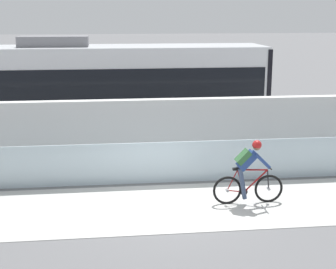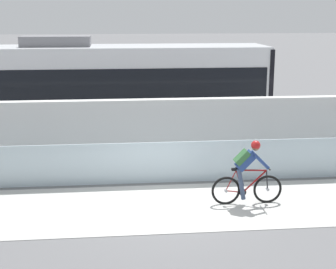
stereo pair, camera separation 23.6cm
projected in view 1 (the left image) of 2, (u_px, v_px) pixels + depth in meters
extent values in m
plane|color=slate|center=(170.00, 207.00, 12.61)|extent=(200.00, 200.00, 0.00)
cube|color=beige|center=(170.00, 206.00, 12.61)|extent=(32.00, 3.20, 0.01)
cube|color=silver|center=(161.00, 163.00, 14.26)|extent=(32.00, 0.05, 1.16)
cube|color=silver|center=(155.00, 132.00, 15.89)|extent=(32.00, 0.36, 2.05)
cube|color=#595654|center=(149.00, 144.00, 18.53)|extent=(32.00, 0.08, 0.01)
cube|color=#595654|center=(146.00, 135.00, 19.91)|extent=(32.00, 0.08, 0.01)
cube|color=silver|center=(112.00, 89.00, 18.64)|extent=(11.00, 2.50, 3.10)
cube|color=black|center=(112.00, 80.00, 18.55)|extent=(10.56, 2.54, 1.04)
cube|color=#4C4C51|center=(113.00, 126.00, 18.95)|extent=(10.78, 2.53, 0.28)
cube|color=slate|center=(54.00, 41.00, 18.00)|extent=(2.40, 1.10, 0.36)
cube|color=#232326|center=(15.00, 134.00, 18.59)|extent=(1.40, 1.88, 0.20)
cylinder|color=black|center=(11.00, 140.00, 17.91)|extent=(0.60, 0.10, 0.60)
cylinder|color=black|center=(18.00, 131.00, 19.29)|extent=(0.60, 0.10, 0.60)
cube|color=#232326|center=(207.00, 128.00, 19.40)|extent=(1.40, 1.88, 0.20)
cylinder|color=black|center=(211.00, 134.00, 18.72)|extent=(0.60, 0.10, 0.60)
cylinder|color=black|center=(203.00, 126.00, 20.11)|extent=(0.60, 0.10, 0.60)
cube|color=black|center=(259.00, 87.00, 19.27)|extent=(0.16, 2.54, 2.94)
torus|color=black|center=(269.00, 189.00, 12.81)|extent=(0.72, 0.06, 0.72)
cylinder|color=#99999E|center=(269.00, 189.00, 12.81)|extent=(0.07, 0.10, 0.07)
torus|color=black|center=(227.00, 190.00, 12.69)|extent=(0.72, 0.06, 0.72)
cylinder|color=#99999E|center=(227.00, 190.00, 12.69)|extent=(0.07, 0.10, 0.07)
cylinder|color=maroon|center=(256.00, 181.00, 12.72)|extent=(0.60, 0.04, 0.58)
cylinder|color=maroon|center=(241.00, 181.00, 12.68)|extent=(0.22, 0.04, 0.59)
cylinder|color=maroon|center=(253.00, 170.00, 12.65)|extent=(0.76, 0.04, 0.07)
cylinder|color=maroon|center=(236.00, 191.00, 12.72)|extent=(0.43, 0.03, 0.09)
cylinder|color=maroon|center=(232.00, 180.00, 12.64)|extent=(0.27, 0.02, 0.53)
cylinder|color=black|center=(268.00, 179.00, 12.75)|extent=(0.08, 0.03, 0.49)
cube|color=black|center=(238.00, 169.00, 12.59)|extent=(0.24, 0.10, 0.05)
cylinder|color=black|center=(268.00, 166.00, 12.67)|extent=(0.03, 0.58, 0.03)
cylinder|color=#262628|center=(244.00, 192.00, 12.75)|extent=(0.18, 0.02, 0.18)
cube|color=navy|center=(247.00, 160.00, 12.57)|extent=(0.50, 0.28, 0.51)
cube|color=#336638|center=(243.00, 157.00, 12.54)|extent=(0.38, 0.30, 0.38)
sphere|color=#997051|center=(257.00, 146.00, 12.52)|extent=(0.20, 0.20, 0.20)
sphere|color=red|center=(257.00, 145.00, 12.51)|extent=(0.23, 0.23, 0.23)
cylinder|color=navy|center=(263.00, 161.00, 12.45)|extent=(0.41, 0.08, 0.41)
cylinder|color=navy|center=(259.00, 158.00, 12.76)|extent=(0.41, 0.08, 0.41)
cylinder|color=#384766|center=(243.00, 184.00, 12.60)|extent=(0.25, 0.11, 0.79)
cylinder|color=#384766|center=(241.00, 176.00, 12.74)|extent=(0.25, 0.11, 0.52)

